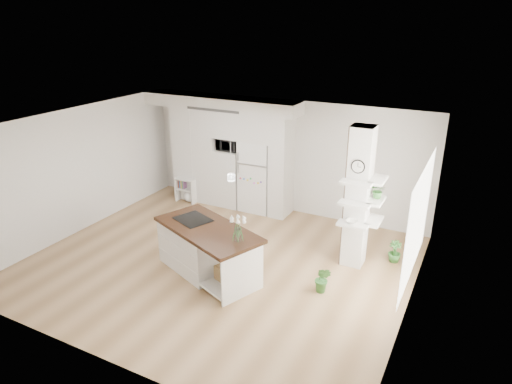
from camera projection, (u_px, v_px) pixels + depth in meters
floor at (219, 263)px, 8.83m from camera, size 7.00×6.00×0.01m
room at (216, 172)px, 8.16m from camera, size 7.04×6.04×2.72m
cabinet_wall at (224, 146)px, 11.12m from camera, size 4.00×0.71×2.70m
refrigerator at (258, 176)px, 10.96m from camera, size 0.78×0.69×1.75m
column at (361, 200)px, 8.27m from camera, size 0.69×0.90×2.70m
window at (418, 222)px, 7.05m from camera, size 0.00×2.40×2.40m
pendant_light at (308, 170)px, 7.46m from camera, size 0.12×0.12×0.10m
kitchen_island at (201, 246)px, 8.46m from camera, size 2.32×1.71×1.51m
bookshelf at (188, 191)px, 11.64m from camera, size 0.53×0.31×0.63m
floor_plant_a at (323, 279)px, 7.81m from camera, size 0.32×0.27×0.51m
floor_plant_b at (395, 252)px, 8.81m from camera, size 0.28×0.28×0.43m
microwave at (229, 144)px, 10.98m from camera, size 0.54×0.37×0.30m
shelf_plant at (378, 190)px, 8.24m from camera, size 0.27×0.23×0.30m
decor_bowl at (352, 222)px, 8.24m from camera, size 0.22×0.22×0.05m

